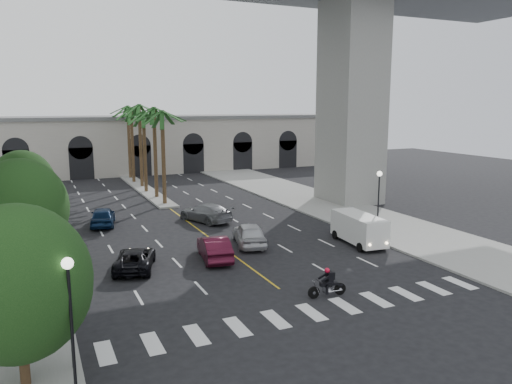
# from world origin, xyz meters

# --- Properties ---
(ground) EXTENTS (140.00, 140.00, 0.00)m
(ground) POSITION_xyz_m (0.00, 0.00, 0.00)
(ground) COLOR black
(ground) RESTS_ON ground
(sidewalk_right) EXTENTS (8.00, 100.00, 0.15)m
(sidewalk_right) POSITION_xyz_m (15.00, 15.00, 0.07)
(sidewalk_right) COLOR gray
(sidewalk_right) RESTS_ON ground
(median) EXTENTS (2.00, 24.00, 0.20)m
(median) POSITION_xyz_m (0.00, 38.00, 0.10)
(median) COLOR gray
(median) RESTS_ON ground
(pier_building) EXTENTS (71.00, 10.50, 8.50)m
(pier_building) POSITION_xyz_m (0.00, 55.00, 4.27)
(pier_building) COLOR #BDB6AA
(pier_building) RESTS_ON ground
(bridge) EXTENTS (75.00, 13.00, 26.00)m
(bridge) POSITION_xyz_m (3.42, 22.00, 18.51)
(bridge) COLOR gray
(bridge) RESTS_ON ground
(palm_a) EXTENTS (3.20, 3.20, 10.30)m
(palm_a) POSITION_xyz_m (0.00, 28.00, 9.10)
(palm_a) COLOR #47331E
(palm_a) RESTS_ON ground
(palm_b) EXTENTS (3.20, 3.20, 10.60)m
(palm_b) POSITION_xyz_m (0.10, 32.00, 9.37)
(palm_b) COLOR #47331E
(palm_b) RESTS_ON ground
(palm_c) EXTENTS (3.20, 3.20, 10.10)m
(palm_c) POSITION_xyz_m (-0.20, 36.00, 8.91)
(palm_c) COLOR #47331E
(palm_c) RESTS_ON ground
(palm_d) EXTENTS (3.20, 3.20, 10.90)m
(palm_d) POSITION_xyz_m (0.15, 40.00, 9.65)
(palm_d) COLOR #47331E
(palm_d) RESTS_ON ground
(palm_e) EXTENTS (3.20, 3.20, 10.40)m
(palm_e) POSITION_xyz_m (-0.10, 44.00, 9.19)
(palm_e) COLOR #47331E
(palm_e) RESTS_ON ground
(palm_f) EXTENTS (3.20, 3.20, 10.70)m
(palm_f) POSITION_xyz_m (0.20, 48.00, 9.46)
(palm_f) COLOR #47331E
(palm_f) RESTS_ON ground
(street_tree_near) EXTENTS (5.20, 5.20, 6.89)m
(street_tree_near) POSITION_xyz_m (-13.00, -3.00, 4.02)
(street_tree_near) COLOR #382616
(street_tree_near) RESTS_ON ground
(street_tree_mid) EXTENTS (5.44, 5.44, 7.21)m
(street_tree_mid) POSITION_xyz_m (-13.00, 10.00, 4.21)
(street_tree_mid) COLOR #382616
(street_tree_mid) RESTS_ON ground
(street_tree_far) EXTENTS (5.04, 5.04, 6.68)m
(street_tree_far) POSITION_xyz_m (-13.00, 22.00, 3.90)
(street_tree_far) COLOR #382616
(street_tree_far) RESTS_ON ground
(lamp_post_left_near) EXTENTS (0.40, 0.40, 5.35)m
(lamp_post_left_near) POSITION_xyz_m (-11.40, -5.00, 3.22)
(lamp_post_left_near) COLOR black
(lamp_post_left_near) RESTS_ON ground
(lamp_post_left_far) EXTENTS (0.40, 0.40, 5.35)m
(lamp_post_left_far) POSITION_xyz_m (-11.40, 16.00, 3.22)
(lamp_post_left_far) COLOR black
(lamp_post_left_far) RESTS_ON ground
(lamp_post_right) EXTENTS (0.40, 0.40, 5.35)m
(lamp_post_right) POSITION_xyz_m (11.40, 8.00, 3.22)
(lamp_post_right) COLOR black
(lamp_post_right) RESTS_ON ground
(traffic_signal_near) EXTENTS (0.25, 0.18, 3.65)m
(traffic_signal_near) POSITION_xyz_m (-11.30, -2.50, 2.51)
(traffic_signal_near) COLOR black
(traffic_signal_near) RESTS_ON ground
(traffic_signal_far) EXTENTS (0.25, 0.18, 3.65)m
(traffic_signal_far) POSITION_xyz_m (-11.30, 1.50, 2.51)
(traffic_signal_far) COLOR black
(traffic_signal_far) RESTS_ON ground
(motorcycle_rider) EXTENTS (2.25, 0.61, 1.62)m
(motorcycle_rider) POSITION_xyz_m (1.90, -0.05, 0.73)
(motorcycle_rider) COLOR black
(motorcycle_rider) RESTS_ON ground
(car_a) EXTENTS (3.16, 5.34, 1.70)m
(car_a) POSITION_xyz_m (2.01, 10.84, 0.85)
(car_a) COLOR #B6B7BB
(car_a) RESTS_ON ground
(car_b) EXTENTS (2.46, 5.08, 1.61)m
(car_b) POSITION_xyz_m (-1.50, 8.66, 0.80)
(car_b) COLOR #410D1D
(car_b) RESTS_ON ground
(car_c) EXTENTS (3.65, 5.33, 1.36)m
(car_c) POSITION_xyz_m (-6.74, 8.80, 0.68)
(car_c) COLOR black
(car_c) RESTS_ON ground
(car_d) EXTENTS (4.11, 5.98, 1.61)m
(car_d) POSITION_xyz_m (1.50, 19.33, 0.80)
(car_d) COLOR slate
(car_d) RESTS_ON ground
(car_e) EXTENTS (2.78, 5.06, 1.63)m
(car_e) POSITION_xyz_m (-7.03, 21.47, 0.82)
(car_e) COLOR #0F2548
(car_e) RESTS_ON ground
(cargo_van) EXTENTS (2.49, 5.37, 2.22)m
(cargo_van) POSITION_xyz_m (9.50, 7.69, 1.24)
(cargo_van) COLOR white
(cargo_van) RESTS_ON ground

